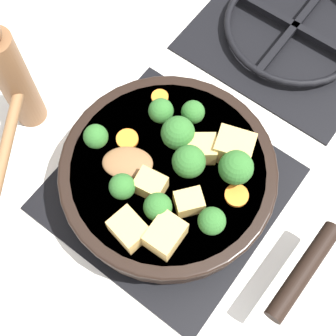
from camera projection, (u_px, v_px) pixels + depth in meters
ground_plane at (168, 189)px, 0.70m from camera, size 2.40×2.40×0.00m
front_burner_grate at (168, 186)px, 0.69m from camera, size 0.31×0.31×0.03m
rear_burner_grate at (294, 30)px, 0.80m from camera, size 0.31×0.31×0.03m
skillet_pan at (169, 176)px, 0.65m from camera, size 0.38×0.30×0.06m
wooden_spoon at (54, 157)px, 0.62m from camera, size 0.26×0.24×0.02m
tofu_cube_center_large at (149, 184)px, 0.60m from camera, size 0.04×0.04×0.03m
tofu_cube_near_handle at (200, 149)px, 0.62m from camera, size 0.05×0.05×0.03m
tofu_cube_east_chunk at (189, 202)px, 0.59m from camera, size 0.04×0.05×0.03m
tofu_cube_west_chunk at (129, 230)px, 0.57m from camera, size 0.05×0.04×0.04m
tofu_cube_back_piece at (234, 148)px, 0.62m from camera, size 0.06×0.05×0.04m
tofu_cube_front_piece at (165, 235)px, 0.57m from camera, size 0.04×0.05×0.04m
broccoli_floret_near_spoon at (96, 137)px, 0.62m from camera, size 0.03×0.03×0.04m
broccoli_floret_center_top at (178, 133)px, 0.61m from camera, size 0.05×0.05×0.05m
broccoli_floret_east_rim at (189, 162)px, 0.60m from camera, size 0.04×0.04×0.05m
broccoli_floret_west_rim at (236, 168)px, 0.60m from camera, size 0.05×0.05×0.05m
broccoli_floret_north_edge at (161, 111)px, 0.63m from camera, size 0.03×0.03×0.04m
broccoli_floret_south_cluster at (193, 112)px, 0.63m from camera, size 0.03×0.03×0.04m
broccoli_floret_mid_floret at (158, 207)px, 0.58m from camera, size 0.04×0.04×0.04m
broccoli_floret_small_inner at (212, 221)px, 0.57m from camera, size 0.04×0.04×0.04m
broccoli_floret_tall_stem at (122, 187)px, 0.59m from camera, size 0.03×0.03×0.04m
carrot_slice_orange_thin at (160, 97)px, 0.67m from camera, size 0.02×0.02×0.01m
carrot_slice_near_center at (237, 195)px, 0.61m from camera, size 0.03×0.03×0.01m
carrot_slice_edge_slice at (129, 138)px, 0.64m from camera, size 0.03×0.03×0.01m
pepper_mill at (14, 79)px, 0.66m from camera, size 0.05×0.05×0.22m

